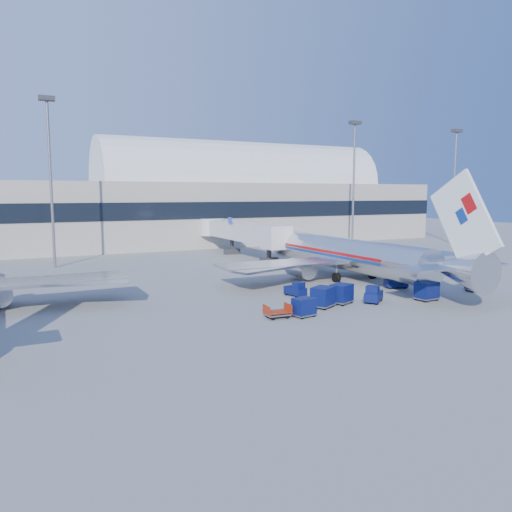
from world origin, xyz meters
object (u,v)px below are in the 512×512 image
barrier_near (416,273)px  tug_left (296,290)px  mast_east (354,166)px  barrier_far (455,270)px  cart_open_red (278,313)px  jetbridge_near (237,231)px  mast_west (50,157)px  barrier_mid (436,272)px  cart_solo_far (476,283)px  cart_train_a (341,293)px  ramp_worker (482,286)px  cart_train_b (323,297)px  cart_train_c (304,307)px  tug_right (395,282)px  mast_far_east (455,169)px  cart_solo_near (427,291)px  tug_lead (373,295)px  airliner_main (350,254)px

barrier_near → tug_left: size_ratio=1.25×
mast_east → barrier_far: 31.92m
tug_left → cart_open_red: size_ratio=1.15×
jetbridge_near → tug_left: (-8.34, -31.90, -3.27)m
mast_west → mast_east: 50.00m
barrier_mid → cart_solo_far: 10.28m
barrier_mid → cart_open_red: size_ratio=1.44×
barrier_near → cart_train_a: bearing=-155.0°
ramp_worker → mast_west: bearing=-6.0°
cart_train_b → ramp_worker: (16.97, -2.64, -0.06)m
cart_train_c → ramp_worker: ramp_worker is taller
cart_open_red → barrier_far: bearing=20.4°
mast_east → tug_right: (-19.12, -32.20, -14.10)m
mast_east → tug_right: mast_east is taller
mast_far_east → cart_solo_near: 61.30m
jetbridge_near → cart_train_b: (-8.80, -37.19, -2.95)m
cart_train_a → barrier_near: bearing=0.9°
jetbridge_near → barrier_far: (17.00, -28.81, -3.48)m
cart_train_a → barrier_mid: bearing=-2.8°
barrier_mid → cart_train_c: bearing=-157.9°
mast_west → tug_lead: 46.16m
mast_far_east → cart_solo_far: 55.08m
airliner_main → tug_left: 12.32m
barrier_mid → cart_train_c: (-25.74, -10.43, 0.38)m
tug_lead → barrier_far: bearing=-14.5°
jetbridge_near → mast_west: bearing=-178.3°
tug_right → ramp_worker: size_ratio=1.40×
cart_train_b → ramp_worker: size_ratio=1.41×
mast_far_east → cart_train_b: 68.36m
mast_east → ramp_worker: (-14.24, -39.02, -13.88)m
tug_right → cart_train_c: bearing=-140.3°
cart_train_c → cart_solo_near: cart_solo_near is taller
cart_solo_far → ramp_worker: (-1.20, -1.71, 0.08)m
airliner_main → mast_far_east: bearing=29.5°
airliner_main → cart_train_c: 19.49m
barrier_far → cart_train_b: (-25.80, -8.38, 0.53)m
tug_lead → tug_left: bearing=93.0°
mast_east → cart_train_c: 53.45m
barrier_near → barrier_mid: bearing=0.0°
mast_east → barrier_near: mast_east is taller
cart_train_c → cart_solo_far: size_ratio=0.98×
airliner_main → tug_lead: 12.90m
airliner_main → barrier_far: size_ratio=12.42×
barrier_far → mast_far_east: bearing=42.6°
cart_train_b → cart_train_a: bearing=-15.6°
ramp_worker → jetbridge_near: bearing=-36.9°
tug_right → cart_train_a: 10.34m
mast_east → ramp_worker: size_ratio=12.35×
mast_east → cart_train_c: (-34.44, -38.43, -13.97)m
tug_lead → cart_train_c: size_ratio=1.39×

